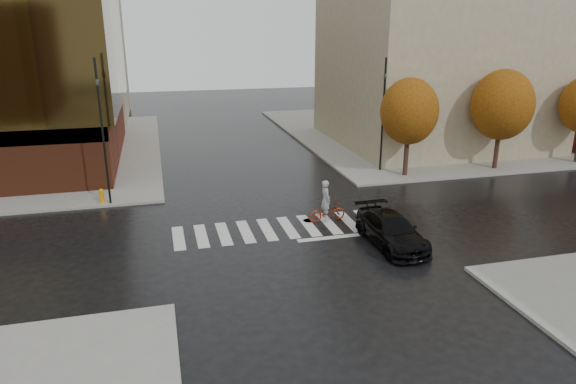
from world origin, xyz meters
The scene contains 13 objects.
ground centered at (0.00, 0.00, 0.00)m, with size 120.00×120.00×0.00m, color black.
sidewalk_ne centered at (21.00, 21.00, 0.07)m, with size 30.00×30.00×0.15m, color gray.
crosswalk centered at (0.00, 0.50, 0.01)m, with size 12.00×3.00×0.01m, color silver.
building_ne_tan centered at (17.00, 17.00, 9.15)m, with size 16.00×16.00×18.00m, color gray.
building_nw_far centered at (-16.00, 37.00, 10.15)m, with size 14.00×12.00×20.00m, color gray.
tree_ne_a centered at (10.00, 7.40, 4.46)m, with size 3.80×3.80×6.50m.
tree_ne_b centered at (17.00, 7.40, 4.62)m, with size 4.20×4.20×6.89m.
sedan centered at (4.13, -2.78, 0.72)m, with size 2.03×4.99×1.45m, color black.
cyclist centered at (2.18, 0.87, 0.77)m, with size 2.02×0.82×2.24m.
traffic_light_nw centered at (-9.00, 6.30, 4.85)m, with size 0.22×0.19×8.09m.
traffic_light_ne centered at (8.88, 9.00, 4.57)m, with size 0.18×0.21×7.68m.
fire_hydrant centered at (-9.46, 6.50, 0.61)m, with size 0.30×0.30×0.83m.
manhole centered at (1.31, 1.15, 0.01)m, with size 0.62×0.62×0.01m, color #472919.
Camera 1 is at (-6.12, -23.07, 9.86)m, focal length 32.00 mm.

